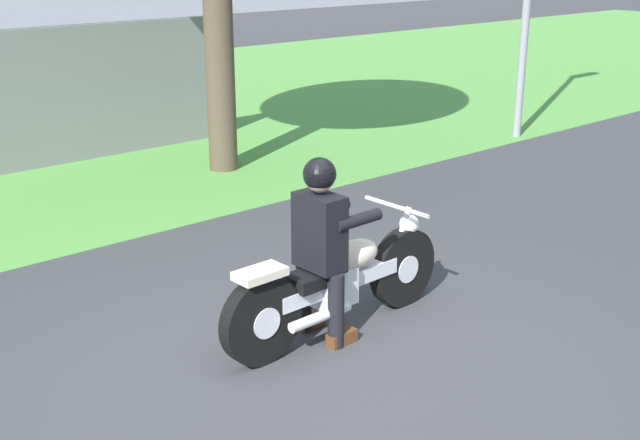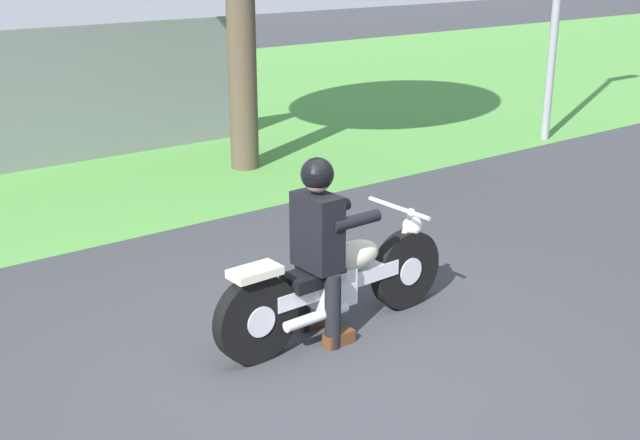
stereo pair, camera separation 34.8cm
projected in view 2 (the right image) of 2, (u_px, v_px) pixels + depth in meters
The scene contains 4 objects.
ground at pixel (327, 376), 5.61m from camera, with size 120.00×120.00×0.00m, color #38383D.
motorcycle_lead at pixel (337, 284), 6.12m from camera, with size 2.11×0.66×0.88m.
rider_lead at pixel (319, 235), 5.88m from camera, with size 0.55×0.48×1.41m.
fence_segment at pixel (8, 103), 10.26m from camera, with size 7.00×0.06×1.80m, color slate.
Camera 2 is at (-3.04, -3.91, 2.84)m, focal length 45.64 mm.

